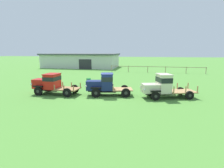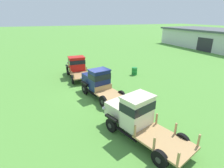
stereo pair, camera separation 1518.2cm
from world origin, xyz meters
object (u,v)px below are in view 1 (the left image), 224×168
object	(u,v)px
farm_shed	(81,60)
oil_drum_beside_row	(89,81)
vintage_truck_second_in_line	(105,84)
vintage_truck_foreground_near	(51,83)
vintage_truck_midrow_center	(162,86)

from	to	relation	value
farm_shed	oil_drum_beside_row	bearing A→B (deg)	-66.37
vintage_truck_second_in_line	oil_drum_beside_row	distance (m)	6.47
vintage_truck_foreground_near	oil_drum_beside_row	size ratio (longest dim) A/B	5.98
farm_shed	vintage_truck_second_in_line	size ratio (longest dim) A/B	4.09
oil_drum_beside_row	vintage_truck_second_in_line	bearing A→B (deg)	-56.13
farm_shed	vintage_truck_foreground_near	distance (m)	30.50
vintage_truck_foreground_near	oil_drum_beside_row	world-z (taller)	vintage_truck_foreground_near
vintage_truck_midrow_center	oil_drum_beside_row	bearing A→B (deg)	150.91
vintage_truck_foreground_near	vintage_truck_midrow_center	xyz separation A→B (m)	(11.11, 0.84, -0.01)
vintage_truck_foreground_near	vintage_truck_second_in_line	xyz separation A→B (m)	(5.58, 0.58, 0.01)
vintage_truck_midrow_center	vintage_truck_second_in_line	bearing A→B (deg)	-177.27
vintage_truck_foreground_near	oil_drum_beside_row	distance (m)	6.29
farm_shed	vintage_truck_second_in_line	xyz separation A→B (m)	(13.84, -28.77, -0.72)
farm_shed	vintage_truck_foreground_near	xyz separation A→B (m)	(8.26, -29.35, -0.73)
farm_shed	vintage_truck_midrow_center	xyz separation A→B (m)	(19.37, -28.51, -0.74)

